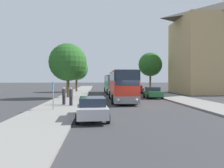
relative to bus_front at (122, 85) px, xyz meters
The scene contains 15 objects.
ground_plane 5.44m from the bus_front, 82.91° to the right, with size 300.00×300.00×0.00m, color #38383A.
sidewalk_left 8.34m from the bus_front, 141.46° to the right, with size 4.00×120.00×0.15m, color gray.
sidewalk_right 9.34m from the bus_front, 33.62° to the right, with size 4.00×120.00×0.15m, color gray.
building_right_background 24.94m from the bus_front, 32.89° to the left, with size 16.77×10.75×16.78m.
bus_front is the anchor object (origin of this frame).
bus_middle 14.12m from the bus_front, 89.72° to the left, with size 3.02×11.06×3.33m.
parked_car_left_curb 12.16m from the bus_front, 105.71° to the right, with size 2.14×4.58×1.45m.
parked_car_right_near 5.89m from the bus_front, 36.75° to the left, with size 2.15×4.10×1.53m.
parked_car_right_far 16.14m from the bus_front, 72.80° to the left, with size 2.04×4.69×1.41m.
bus_stop_sign 10.21m from the bus_front, 129.25° to the right, with size 0.08×0.45×2.24m.
pedestrian_waiting_near 7.52m from the bus_front, 135.89° to the right, with size 0.36×0.36×1.68m.
pedestrian_waiting_far 7.62m from the bus_front, 143.93° to the right, with size 0.36×0.36×1.68m.
tree_left_near 20.39m from the bus_front, 110.31° to the left, with size 4.75×4.75×7.02m.
tree_left_far 8.68m from the bus_front, 147.39° to the left, with size 5.11×5.11×7.31m.
tree_right_near 21.60m from the bus_front, 66.88° to the left, with size 4.96×4.96×8.05m.
Camera 1 is at (-3.65, -20.56, 2.59)m, focal length 35.00 mm.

